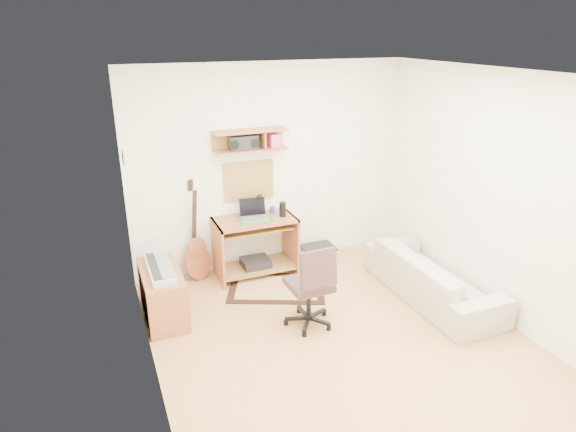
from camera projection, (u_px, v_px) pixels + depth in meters
name	position (u px, v px, depth m)	size (l,w,h in m)	color
floor	(341.00, 341.00, 5.01)	(3.60, 4.00, 0.01)	tan
ceiling	(353.00, 74.00, 4.08)	(3.60, 4.00, 0.01)	white
back_wall	(271.00, 168.00, 6.28)	(3.60, 0.01, 2.60)	white
left_wall	(144.00, 253.00, 3.91)	(0.01, 4.00, 2.60)	white
right_wall	(498.00, 197.00, 5.18)	(0.01, 4.00, 2.60)	white
wall_shelf	(250.00, 140.00, 5.92)	(0.90, 0.25, 0.26)	#A55C3A
cork_board	(249.00, 180.00, 6.20)	(0.64, 0.03, 0.49)	tan
wall_photo	(123.00, 157.00, 5.06)	(0.02, 0.20, 0.15)	#4C8CBF
desk	(255.00, 246.00, 6.26)	(1.00, 0.55, 0.75)	#A55C3A
laptop	(254.00, 210.00, 6.06)	(0.32, 0.32, 0.25)	silver
speaker	(283.00, 209.00, 6.17)	(0.08, 0.08, 0.19)	black
desk_lamp	(262.00, 203.00, 6.25)	(0.09, 0.09, 0.27)	black
pencil_cup	(272.00, 210.00, 6.29)	(0.06, 0.06, 0.09)	#313993
boombox	(243.00, 143.00, 5.89)	(0.34, 0.16, 0.17)	black
rug	(277.00, 288.00, 6.01)	(1.14, 0.76, 0.02)	beige
task_chair	(309.00, 284.00, 5.13)	(0.48, 0.48, 0.95)	#3D2924
cabinet	(162.00, 294.00, 5.34)	(0.40, 0.90, 0.55)	#A55C3A
music_keyboard	(160.00, 268.00, 5.23)	(0.24, 0.77, 0.07)	#B2B5BA
guitar	(196.00, 232.00, 6.03)	(0.34, 0.21, 1.28)	#AB5B34
waste_basket	(159.00, 310.00, 5.25)	(0.26, 0.26, 0.31)	white
printer	(318.00, 253.00, 6.75)	(0.46, 0.36, 0.17)	#A5A8AA
sofa	(433.00, 269.00, 5.69)	(1.84, 0.54, 0.72)	#BBAC94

